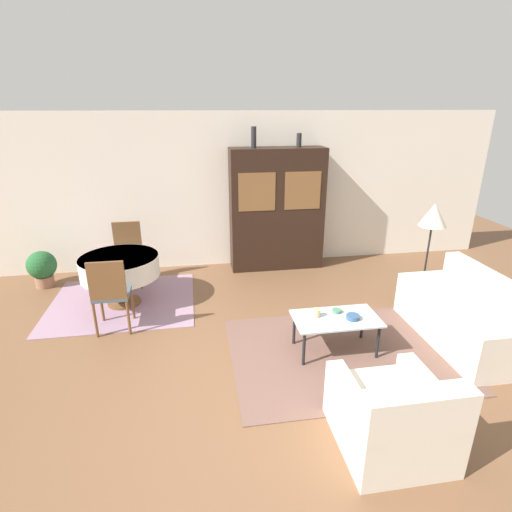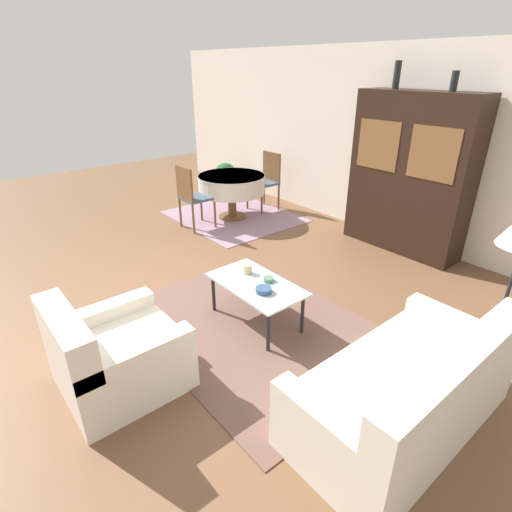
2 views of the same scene
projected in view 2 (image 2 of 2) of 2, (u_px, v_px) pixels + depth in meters
ground_plane at (163, 299)px, 4.53m from camera, size 14.00×14.00×0.00m
wall_back at (371, 142)px, 6.04m from camera, size 10.00×0.06×2.70m
area_rug at (254, 326)px, 4.06m from camera, size 2.60×1.95×0.01m
dining_rug at (234, 216)px, 7.01m from camera, size 2.10×1.80×0.01m
couch at (408, 393)px, 2.82m from camera, size 0.88×1.74×0.85m
armchair at (114, 356)px, 3.18m from camera, size 0.86×0.91×0.82m
coffee_table at (256, 287)px, 3.97m from camera, size 1.00×0.56×0.44m
display_cabinet at (410, 175)px, 5.38m from camera, size 1.63×0.49×2.12m
dining_table at (232, 184)px, 6.71m from camera, size 1.12×1.12×0.74m
dining_chair_near at (191, 194)px, 6.26m from camera, size 0.44×0.44×1.01m
dining_chair_far at (267, 178)px, 7.16m from camera, size 0.44×0.44×1.01m
cup at (247, 269)px, 4.12m from camera, size 0.09×0.09×0.10m
bowl at (264, 290)px, 3.78m from camera, size 0.16×0.16×0.05m
bowl_small at (269, 279)px, 3.97m from camera, size 0.11×0.11×0.04m
vase_tall at (397, 75)px, 5.14m from camera, size 0.09×0.09×0.34m
vase_short at (454, 81)px, 4.63m from camera, size 0.08×0.08×0.23m
potted_plant at (225, 176)px, 8.25m from camera, size 0.45×0.45×0.60m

